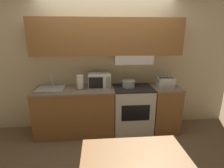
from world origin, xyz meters
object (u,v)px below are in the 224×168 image
at_px(paper_towel_roll, 80,82).
at_px(toaster, 166,82).
at_px(sink_basin, 51,89).
at_px(cooking_pot, 128,83).
at_px(microwave, 99,80).
at_px(stove_range, 132,109).

bearing_deg(paper_towel_roll, toaster, 0.84).
bearing_deg(sink_basin, toaster, 0.33).
height_order(cooking_pot, microwave, microwave).
distance_m(microwave, sink_basin, 0.90).
bearing_deg(sink_basin, stove_range, 0.24).
bearing_deg(paper_towel_roll, sink_basin, 178.80).
bearing_deg(cooking_pot, paper_towel_roll, -176.40).
height_order(cooking_pot, toaster, toaster).
bearing_deg(toaster, paper_towel_roll, -179.16).
distance_m(sink_basin, paper_towel_roll, 0.54).
xyz_separation_m(stove_range, paper_towel_roll, (-0.99, -0.02, 0.58)).
bearing_deg(toaster, microwave, 176.91).
distance_m(cooking_pot, microwave, 0.55).
relative_size(stove_range, microwave, 2.19).
distance_m(microwave, paper_towel_roll, 0.36).
height_order(microwave, paper_towel_roll, microwave).
xyz_separation_m(cooking_pot, sink_basin, (-1.44, -0.05, -0.05)).
height_order(stove_range, sink_basin, sink_basin).
distance_m(cooking_pot, paper_towel_roll, 0.91).
xyz_separation_m(cooking_pot, microwave, (-0.55, 0.04, 0.06)).
xyz_separation_m(microwave, sink_basin, (-0.89, -0.08, -0.11)).
height_order(stove_range, microwave, microwave).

